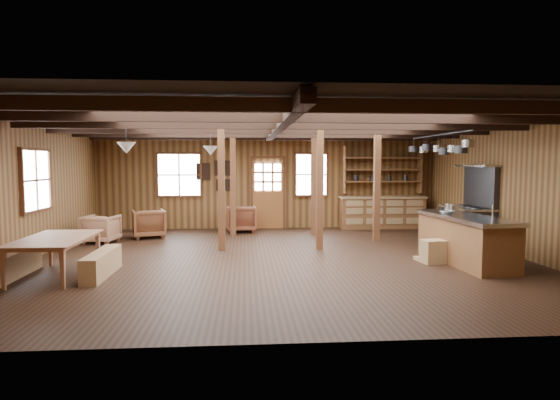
# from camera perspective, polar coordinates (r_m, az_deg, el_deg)

# --- Properties ---
(room) EXTENTS (10.04, 9.04, 2.84)m
(room) POSITION_cam_1_polar(r_m,az_deg,el_deg) (9.46, -0.17, 1.18)
(room) COLOR black
(room) RESTS_ON ground
(ceiling_joists) EXTENTS (9.80, 8.82, 0.18)m
(ceiling_joists) POSITION_cam_1_polar(r_m,az_deg,el_deg) (9.64, -0.24, 8.86)
(ceiling_joists) COLOR black
(ceiling_joists) RESTS_ON ceiling
(timber_posts) EXTENTS (3.95, 2.35, 2.80)m
(timber_posts) POSITION_cam_1_polar(r_m,az_deg,el_deg) (11.57, 1.66, 1.80)
(timber_posts) COLOR #4E2A16
(timber_posts) RESTS_ON floor
(back_door) EXTENTS (1.02, 0.08, 2.15)m
(back_door) POSITION_cam_1_polar(r_m,az_deg,el_deg) (13.92, -1.48, 0.13)
(back_door) COLOR brown
(back_door) RESTS_ON floor
(window_back_left) EXTENTS (1.32, 0.06, 1.32)m
(window_back_left) POSITION_cam_1_polar(r_m,az_deg,el_deg) (14.01, -12.19, 3.01)
(window_back_left) COLOR white
(window_back_left) RESTS_ON wall_back
(window_back_right) EXTENTS (1.02, 0.06, 1.32)m
(window_back_right) POSITION_cam_1_polar(r_m,az_deg,el_deg) (14.02, 3.83, 3.10)
(window_back_right) COLOR white
(window_back_right) RESTS_ON wall_back
(window_left) EXTENTS (0.14, 1.24, 1.32)m
(window_left) POSITION_cam_1_polar(r_m,az_deg,el_deg) (10.81, -27.65, 2.14)
(window_left) COLOR white
(window_left) RESTS_ON wall_back
(notice_boards) EXTENTS (1.08, 0.03, 0.90)m
(notice_boards) POSITION_cam_1_polar(r_m,az_deg,el_deg) (13.90, -7.68, 3.22)
(notice_boards) COLOR silver
(notice_boards) RESTS_ON wall_back
(back_counter) EXTENTS (2.55, 0.60, 2.45)m
(back_counter) POSITION_cam_1_polar(r_m,az_deg,el_deg) (14.28, 12.33, -0.99)
(back_counter) COLOR brown
(back_counter) RESTS_ON floor
(pendant_lamps) EXTENTS (1.86, 2.36, 0.66)m
(pendant_lamps) POSITION_cam_1_polar(r_m,az_deg,el_deg) (10.54, -12.94, 6.04)
(pendant_lamps) COLOR #2A2A2D
(pendant_lamps) RESTS_ON ceiling
(pot_rack) EXTENTS (0.35, 3.00, 0.44)m
(pot_rack) POSITION_cam_1_polar(r_m,az_deg,el_deg) (10.51, 18.99, 6.07)
(pot_rack) COLOR #2A2A2D
(pot_rack) RESTS_ON ceiling
(kitchen_island) EXTENTS (1.08, 2.56, 1.20)m
(kitchen_island) POSITION_cam_1_polar(r_m,az_deg,el_deg) (9.82, 21.67, -4.44)
(kitchen_island) COLOR brown
(kitchen_island) RESTS_ON floor
(step_stool) EXTENTS (0.56, 0.44, 0.46)m
(step_stool) POSITION_cam_1_polar(r_m,az_deg,el_deg) (9.66, 18.27, -5.99)
(step_stool) COLOR #996B45
(step_stool) RESTS_ON floor
(commercial_range) EXTENTS (0.80, 1.54, 1.91)m
(commercial_range) POSITION_cam_1_polar(r_m,az_deg,el_deg) (12.05, 22.00, -2.14)
(commercial_range) COLOR #2A2A2D
(commercial_range) RESTS_ON floor
(dining_table) EXTENTS (1.08, 1.93, 0.68)m
(dining_table) POSITION_cam_1_polar(r_m,az_deg,el_deg) (8.96, -25.43, -6.29)
(dining_table) COLOR #925E42
(dining_table) RESTS_ON floor
(bench_wall) EXTENTS (0.30, 1.59, 0.44)m
(bench_wall) POSITION_cam_1_polar(r_m,az_deg,el_deg) (9.28, -29.75, -6.85)
(bench_wall) COLOR #996B45
(bench_wall) RESTS_ON floor
(bench_aisle) EXTENTS (0.29, 1.54, 0.42)m
(bench_aisle) POSITION_cam_1_polar(r_m,az_deg,el_deg) (8.75, -20.91, -7.26)
(bench_aisle) COLOR #996B45
(bench_aisle) RESTS_ON floor
(armchair_a) EXTENTS (1.00, 1.02, 0.74)m
(armchair_a) POSITION_cam_1_polar(r_m,az_deg,el_deg) (12.70, -15.72, -2.78)
(armchair_a) COLOR brown
(armchair_a) RESTS_ON floor
(armchair_b) EXTENTS (0.85, 0.87, 0.75)m
(armchair_b) POSITION_cam_1_polar(r_m,az_deg,el_deg) (13.31, -4.75, -2.28)
(armchair_b) COLOR brown
(armchair_b) RESTS_ON floor
(armchair_c) EXTENTS (0.86, 0.88, 0.69)m
(armchair_c) POSITION_cam_1_polar(r_m,az_deg,el_deg) (12.26, -20.97, -3.29)
(armchair_c) COLOR #986345
(armchair_c) RESTS_ON floor
(counter_pot) EXTENTS (0.28, 0.28, 0.17)m
(counter_pot) POSITION_cam_1_polar(r_m,az_deg,el_deg) (10.42, 20.19, -0.85)
(counter_pot) COLOR #B0B2B7
(counter_pot) RESTS_ON kitchen_island
(bowl) EXTENTS (0.36, 0.36, 0.07)m
(bowl) POSITION_cam_1_polar(r_m,az_deg,el_deg) (9.88, 19.64, -1.42)
(bowl) COLOR silver
(bowl) RESTS_ON kitchen_island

